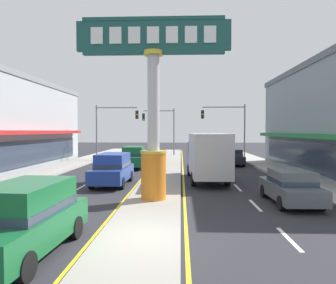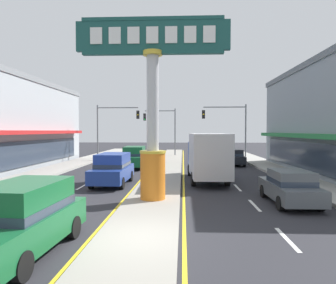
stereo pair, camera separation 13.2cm
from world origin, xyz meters
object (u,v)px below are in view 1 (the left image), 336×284
(district_sign, at_px, (153,104))
(sedan_far_right_lane, at_px, (290,186))
(suv_near_left_lane, at_px, (113,169))
(suv_kerb_right, at_px, (134,157))
(traffic_light_median_far, at_px, (162,124))
(suv_mid_left_lane, at_px, (24,218))
(traffic_light_right_side, at_px, (229,122))
(box_truck_near_right_lane, at_px, (207,156))
(sedan_far_left_oncoming, at_px, (232,157))
(traffic_light_left_side, at_px, (112,122))

(district_sign, xyz_separation_m, sedan_far_right_lane, (6.21, -0.13, -3.76))
(suv_near_left_lane, xyz_separation_m, suv_kerb_right, (-0.00, 8.75, 0.00))
(district_sign, distance_m, sedan_far_right_lane, 7.26)
(traffic_light_median_far, relative_size, suv_mid_left_lane, 1.32)
(traffic_light_right_side, distance_m, box_truck_near_right_lane, 15.29)
(box_truck_near_right_lane, xyz_separation_m, suv_kerb_right, (-5.88, 7.40, -0.71))
(traffic_light_right_side, relative_size, suv_kerb_right, 1.33)
(box_truck_near_right_lane, height_order, sedan_far_left_oncoming, box_truck_near_right_lane)
(district_sign, distance_m, traffic_light_median_far, 26.96)
(traffic_light_right_side, bearing_deg, traffic_light_median_far, 140.42)
(suv_mid_left_lane, height_order, sedan_far_left_oncoming, suv_mid_left_lane)
(suv_near_left_lane, xyz_separation_m, suv_mid_left_lane, (0.00, -11.03, 0.00))
(district_sign, bearing_deg, sedan_far_left_oncoming, 68.89)
(suv_mid_left_lane, bearing_deg, district_sign, 65.65)
(sedan_far_right_lane, height_order, sedan_far_left_oncoming, same)
(traffic_light_right_side, bearing_deg, sedan_far_left_oncoming, -93.59)
(box_truck_near_right_lane, bearing_deg, traffic_light_right_side, 76.48)
(traffic_light_left_side, relative_size, sedan_far_left_oncoming, 1.44)
(suv_mid_left_lane, xyz_separation_m, suv_kerb_right, (-0.01, 19.78, 0.00))
(traffic_light_right_side, height_order, suv_near_left_lane, traffic_light_right_side)
(district_sign, relative_size, suv_near_left_lane, 1.80)
(suv_mid_left_lane, bearing_deg, traffic_light_median_far, 86.96)
(traffic_light_left_side, bearing_deg, sedan_far_left_oncoming, -21.18)
(sedan_far_right_lane, distance_m, suv_kerb_right, 16.29)
(suv_mid_left_lane, relative_size, sedan_far_left_oncoming, 1.09)
(district_sign, height_order, box_truck_near_right_lane, district_sign)
(district_sign, bearing_deg, suv_mid_left_lane, -114.35)
(box_truck_near_right_lane, relative_size, suv_near_left_lane, 1.51)
(traffic_light_left_side, relative_size, box_truck_near_right_lane, 0.89)
(traffic_light_right_side, height_order, suv_kerb_right, traffic_light_right_side)
(suv_near_left_lane, bearing_deg, traffic_light_right_side, 59.59)
(suv_kerb_right, bearing_deg, traffic_light_left_side, 115.16)
(sedan_far_right_lane, bearing_deg, box_truck_near_right_lane, 117.96)
(district_sign, height_order, suv_kerb_right, district_sign)
(traffic_light_left_side, relative_size, suv_near_left_lane, 1.34)
(traffic_light_right_side, bearing_deg, suv_mid_left_lane, -109.16)
(sedan_far_right_lane, bearing_deg, traffic_light_median_far, 105.18)
(sedan_far_left_oncoming, relative_size, suv_kerb_right, 0.93)
(suv_near_left_lane, distance_m, suv_kerb_right, 8.75)
(traffic_light_median_far, xyz_separation_m, sedan_far_left_oncoming, (7.34, -10.86, -3.41))
(traffic_light_median_far, distance_m, suv_near_left_lane, 22.62)
(suv_mid_left_lane, bearing_deg, traffic_light_left_side, 97.46)
(suv_kerb_right, bearing_deg, suv_near_left_lane, -89.98)
(suv_near_left_lane, height_order, suv_mid_left_lane, same)
(traffic_light_right_side, relative_size, suv_mid_left_lane, 1.32)
(suv_mid_left_lane, bearing_deg, box_truck_near_right_lane, 64.63)
(traffic_light_median_far, distance_m, suv_kerb_right, 14.05)
(suv_mid_left_lane, distance_m, suv_kerb_right, 19.78)
(traffic_light_right_side, bearing_deg, district_sign, -107.47)
(traffic_light_right_side, xyz_separation_m, suv_kerb_right, (-9.40, -7.26, -3.26))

